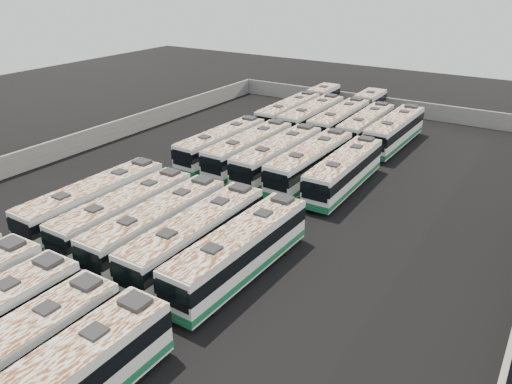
# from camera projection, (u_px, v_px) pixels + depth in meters

# --- Properties ---
(ground) EXTENTS (140.00, 140.00, 0.00)m
(ground) POSITION_uv_depth(u_px,v_px,m) (232.00, 208.00, 42.12)
(ground) COLOR black
(ground) RESTS_ON ground
(perimeter_wall) EXTENTS (45.20, 73.20, 2.20)m
(perimeter_wall) POSITION_uv_depth(u_px,v_px,m) (232.00, 196.00, 41.67)
(perimeter_wall) COLOR slate
(perimeter_wall) RESTS_ON ground
(bus_front_right) EXTENTS (2.74, 12.46, 3.51)m
(bus_front_right) POSITION_uv_depth(u_px,v_px,m) (2.00, 366.00, 22.99)
(bus_front_right) COLOR silver
(bus_front_right) RESTS_ON ground
(bus_midfront_far_left) EXTENTS (2.84, 12.85, 3.61)m
(bus_midfront_far_left) POSITION_uv_depth(u_px,v_px,m) (95.00, 202.00, 38.99)
(bus_midfront_far_left) COLOR silver
(bus_midfront_far_left) RESTS_ON ground
(bus_midfront_left) EXTENTS (2.65, 12.40, 3.49)m
(bus_midfront_left) POSITION_uv_depth(u_px,v_px,m) (125.00, 213.00, 37.26)
(bus_midfront_left) COLOR silver
(bus_midfront_left) RESTS_ON ground
(bus_midfront_center) EXTENTS (2.71, 12.62, 3.55)m
(bus_midfront_center) POSITION_uv_depth(u_px,v_px,m) (158.00, 225.00, 35.51)
(bus_midfront_center) COLOR silver
(bus_midfront_center) RESTS_ON ground
(bus_midfront_right) EXTENTS (2.80, 12.90, 3.63)m
(bus_midfront_right) POSITION_uv_depth(u_px,v_px,m) (196.00, 237.00, 33.88)
(bus_midfront_right) COLOR silver
(bus_midfront_right) RESTS_ON ground
(bus_midfront_far_right) EXTENTS (2.96, 12.85, 3.61)m
(bus_midfront_far_right) POSITION_uv_depth(u_px,v_px,m) (240.00, 251.00, 32.22)
(bus_midfront_far_right) COLOR silver
(bus_midfront_far_right) RESTS_ON ground
(bus_midback_far_left) EXTENTS (2.87, 12.47, 3.50)m
(bus_midback_far_left) POSITION_uv_depth(u_px,v_px,m) (222.00, 144.00, 51.86)
(bus_midback_far_left) COLOR silver
(bus_midback_far_left) RESTS_ON ground
(bus_midback_left) EXTENTS (2.78, 12.66, 3.56)m
(bus_midback_left) POSITION_uv_depth(u_px,v_px,m) (249.00, 150.00, 50.18)
(bus_midback_left) COLOR silver
(bus_midback_left) RESTS_ON ground
(bus_midback_center) EXTENTS (2.90, 12.94, 3.64)m
(bus_midback_center) POSITION_uv_depth(u_px,v_px,m) (278.00, 156.00, 48.29)
(bus_midback_center) COLOR silver
(bus_midback_center) RESTS_ON ground
(bus_midback_right) EXTENTS (2.89, 12.92, 3.63)m
(bus_midback_right) POSITION_uv_depth(u_px,v_px,m) (310.00, 162.00, 46.82)
(bus_midback_right) COLOR silver
(bus_midback_right) RESTS_ON ground
(bus_midback_far_right) EXTENTS (2.88, 12.55, 3.53)m
(bus_midback_far_right) POSITION_uv_depth(u_px,v_px,m) (344.00, 171.00, 44.99)
(bus_midback_far_right) COLOR silver
(bus_midback_far_right) RESTS_ON ground
(bus_back_far_left) EXTENTS (2.87, 19.40, 3.51)m
(bus_back_far_left) POSITION_uv_depth(u_px,v_px,m) (301.00, 108.00, 65.36)
(bus_back_far_left) COLOR silver
(bus_back_far_left) RESTS_ON ground
(bus_back_left) EXTENTS (2.75, 12.80, 3.61)m
(bus_back_left) POSITION_uv_depth(u_px,v_px,m) (312.00, 117.00, 60.93)
(bus_back_left) COLOR silver
(bus_back_left) RESTS_ON ground
(bus_back_center) EXTENTS (2.96, 19.71, 3.57)m
(bus_back_center) POSITION_uv_depth(u_px,v_px,m) (350.00, 115.00, 61.99)
(bus_back_center) COLOR silver
(bus_back_center) RESTS_ON ground
(bus_back_right) EXTENTS (2.92, 12.42, 3.48)m
(bus_back_right) POSITION_uv_depth(u_px,v_px,m) (366.00, 127.00, 57.65)
(bus_back_right) COLOR silver
(bus_back_right) RESTS_ON ground
(bus_back_far_right) EXTENTS (2.85, 12.88, 3.62)m
(bus_back_far_right) POSITION_uv_depth(u_px,v_px,m) (395.00, 131.00, 55.96)
(bus_back_far_right) COLOR silver
(bus_back_far_right) RESTS_ON ground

